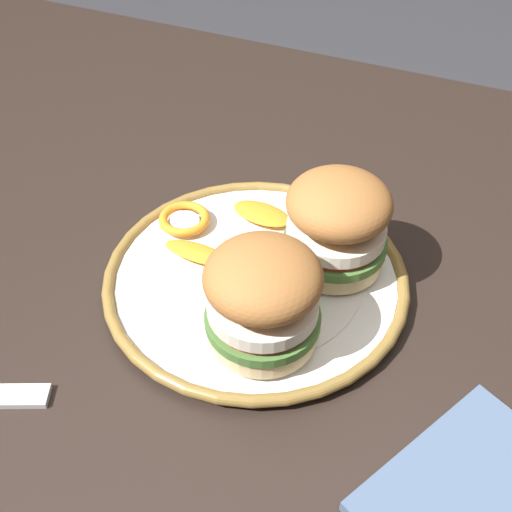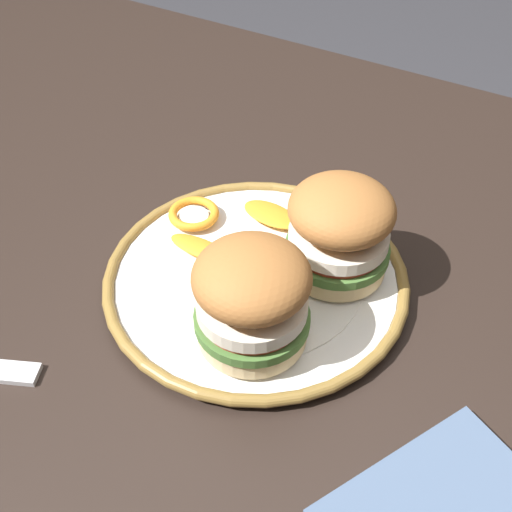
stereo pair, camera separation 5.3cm
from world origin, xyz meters
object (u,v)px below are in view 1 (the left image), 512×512
(dinner_plate, at_px, (256,278))
(sandwich_half_right, at_px, (263,296))
(dining_table, at_px, (207,319))
(sandwich_half_left, at_px, (337,222))

(dinner_plate, xyz_separation_m, sandwich_half_right, (-0.04, 0.07, 0.06))
(dining_table, bearing_deg, sandwich_half_left, -162.30)
(dining_table, relative_size, sandwich_half_right, 11.51)
(dinner_plate, bearing_deg, sandwich_half_left, -143.66)
(dining_table, distance_m, dinner_plate, 0.12)
(dinner_plate, relative_size, sandwich_half_left, 2.52)
(sandwich_half_left, distance_m, sandwich_half_right, 0.12)
(sandwich_half_left, bearing_deg, dinner_plate, 36.34)
(dining_table, height_order, dinner_plate, dinner_plate)
(dining_table, height_order, sandwich_half_left, sandwich_half_left)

